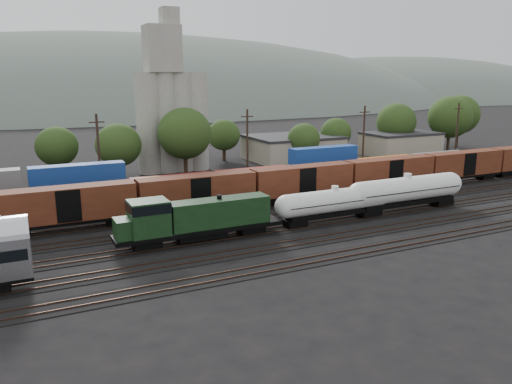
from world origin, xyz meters
name	(u,v)px	position (x,y,z in m)	size (l,w,h in m)	color
ground	(234,223)	(0.00, 0.00, 0.00)	(600.00, 600.00, 0.00)	black
tracks	(234,222)	(0.00, 0.00, 0.05)	(180.00, 33.20, 0.20)	black
green_locomotive	(191,218)	(-7.00, -5.00, 2.74)	(18.25, 3.22, 4.83)	black
tank_car_a	(335,202)	(11.04, -5.00, 2.51)	(16.00, 2.87, 4.19)	white
tank_car_b	(407,190)	(22.28, -5.00, 2.82)	(18.15, 3.25, 4.76)	white
orange_locomotive	(179,191)	(-3.74, 10.00, 2.30)	(16.01, 2.67, 4.00)	black
boxcar_string	(197,192)	(-2.84, 5.00, 3.12)	(138.20, 2.90, 4.20)	black
container_wall	(114,189)	(-11.34, 15.00, 2.24)	(165.86, 2.60, 5.80)	black
grain_silo	(172,110)	(3.28, 36.00, 11.26)	(13.40, 5.00, 29.00)	#9D9A90
industrial_sheds	(192,157)	(6.63, 35.25, 2.56)	(119.38, 17.26, 5.10)	#9E937F
tree_band	(148,134)	(-1.35, 35.44, 7.23)	(166.26, 20.19, 14.00)	black
utility_poles	(178,149)	(0.00, 22.00, 6.21)	(122.20, 0.36, 12.00)	black
distant_hills	(101,140)	(23.92, 260.00, -20.56)	(860.00, 286.00, 130.00)	#59665B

